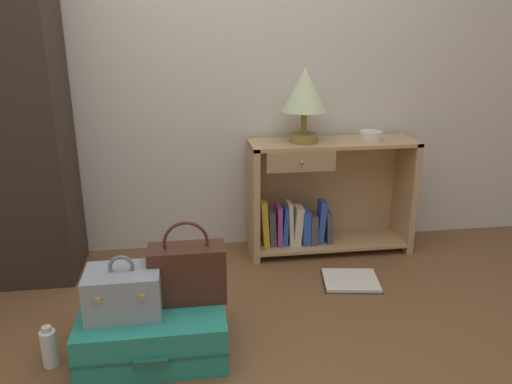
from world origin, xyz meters
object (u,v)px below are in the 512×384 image
object	(u,v)px
bookshelf	(322,198)
suitcase_large	(154,328)
table_lamp	(305,93)
handbag	(187,272)
open_book_on_floor	(351,281)
bowl	(371,136)
train_case	(124,292)
bottle	(49,347)

from	to	relation	value
bookshelf	suitcase_large	distance (m)	1.40
table_lamp	handbag	distance (m)	1.31
suitcase_large	open_book_on_floor	size ratio (longest dim) A/B	1.76
bookshelf	suitcase_large	size ratio (longest dim) A/B	1.61
bookshelf	bowl	world-z (taller)	bowl
table_lamp	suitcase_large	xyz separation A→B (m)	(-0.88, -0.91, -0.89)
table_lamp	open_book_on_floor	world-z (taller)	table_lamp
open_book_on_floor	bowl	bearing A→B (deg)	62.66
train_case	bottle	bearing A→B (deg)	-177.44
bookshelf	bowl	xyz separation A→B (m)	(0.28, -0.03, 0.40)
handbag	open_book_on_floor	bearing A→B (deg)	25.28
bookshelf	table_lamp	size ratio (longest dim) A/B	2.32
suitcase_large	open_book_on_floor	world-z (taller)	suitcase_large
table_lamp	bottle	world-z (taller)	table_lamp
bookshelf	bowl	distance (m)	0.49
handbag	open_book_on_floor	xyz separation A→B (m)	(0.91, 0.43, -0.34)
bookshelf	open_book_on_floor	size ratio (longest dim) A/B	2.84
table_lamp	train_case	world-z (taller)	table_lamp
suitcase_large	handbag	size ratio (longest dim) A/B	1.69
table_lamp	handbag	world-z (taller)	table_lamp
bookshelf	bowl	size ratio (longest dim) A/B	7.63
table_lamp	open_book_on_floor	xyz separation A→B (m)	(0.19, -0.44, -1.00)
bowl	train_case	bearing A→B (deg)	-146.20
suitcase_large	bottle	world-z (taller)	suitcase_large
bookshelf	train_case	xyz separation A→B (m)	(-1.12, -0.97, -0.02)
table_lamp	bottle	distance (m)	1.87
bowl	suitcase_large	xyz separation A→B (m)	(-1.29, -0.91, -0.63)
suitcase_large	bottle	size ratio (longest dim) A/B	3.37
bookshelf	open_book_on_floor	bearing A→B (deg)	-83.52
bookshelf	handbag	world-z (taller)	bookshelf
suitcase_large	table_lamp	bearing A→B (deg)	46.22
table_lamp	bottle	xyz separation A→B (m)	(-1.31, -0.96, -0.92)
train_case	handbag	bearing A→B (deg)	15.54
suitcase_large	handbag	xyz separation A→B (m)	(0.16, 0.04, 0.24)
suitcase_large	bottle	bearing A→B (deg)	-173.77
bowl	bookshelf	bearing A→B (deg)	174.03
suitcase_large	handbag	bearing A→B (deg)	14.75
handbag	bottle	bearing A→B (deg)	-171.45
train_case	bottle	distance (m)	0.40
table_lamp	open_book_on_floor	bearing A→B (deg)	-66.80
bowl	train_case	world-z (taller)	bowl
bookshelf	bottle	world-z (taller)	bookshelf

